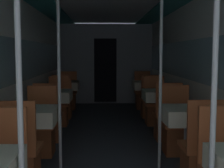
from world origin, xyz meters
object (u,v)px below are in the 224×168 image
chair_right_far_1 (176,133)px  chair_left_near_3 (63,105)px  chair_right_far_3 (143,97)px  chair_left_far_1 (41,134)px  chair_right_far_2 (155,110)px  support_pole_left_1 (59,78)px  dining_table_right_2 (160,97)px  chair_left_far_2 (59,111)px  chair_left_far_3 (68,98)px  support_pole_left_0 (20,101)px  support_pole_right_1 (161,78)px  dining_table_left_3 (66,86)px  chair_right_near_1 (202,160)px  chair_right_near_2 (166,122)px  chair_left_near_1 (20,162)px  dining_table_left_2 (54,97)px  chair_left_near_2 (49,123)px  dining_table_right_3 (146,86)px  chair_right_near_3 (150,104)px  dining_table_right_1 (188,117)px  dining_table_left_1 (31,118)px  support_pole_right_0 (214,100)px

chair_right_far_1 → chair_left_near_3: bearing=-52.4°
chair_right_far_3 → chair_left_far_1: bearing=62.0°
chair_right_far_1 → chair_right_far_2: bearing=-90.0°
support_pole_left_1 → dining_table_right_2: bearing=49.0°
chair_left_far_2 → chair_left_far_3: 1.83m
support_pole_left_0 → support_pole_right_1: same height
chair_left_far_2 → support_pole_right_1: support_pole_right_1 is taller
dining_table_left_3 → chair_right_far_2: bearing=-33.0°
chair_right_near_1 → chair_right_near_2: 1.83m
support_pole_left_0 → chair_right_far_1: support_pole_left_0 is taller
chair_left_near_1 → chair_left_far_3: 4.79m
support_pole_left_1 → dining_table_left_2: support_pole_left_1 is taller
chair_left_near_2 → chair_right_near_2: (1.94, 0.00, 0.00)m
chair_right_near_2 → dining_table_right_3: bearing=90.0°
chair_left_near_2 → dining_table_left_3: size_ratio=1.27×
support_pole_left_1 → dining_table_right_2: (1.59, 1.83, -0.49)m
support_pole_left_0 → chair_right_far_2: size_ratio=2.34×
chair_left_near_3 → support_pole_right_1: (1.59, -3.09, 0.84)m
support_pole_left_1 → chair_left_near_2: support_pole_left_1 is taller
dining_table_right_3 → chair_left_far_3: bearing=163.7°
chair_left_far_1 → chair_right_near_2: 2.06m
support_pole_left_1 → chair_right_far_3: size_ratio=2.34×
dining_table_right_3 → support_pole_left_0: bearing=-106.2°
chair_right_near_3 → dining_table_right_2: bearing=-90.0°
support_pole_left_0 → dining_table_right_3: bearing=73.8°
support_pole_left_0 → dining_table_right_1: 2.47m
dining_table_left_2 → dining_table_left_3: (0.00, 1.83, 0.00)m
dining_table_left_2 → dining_table_right_2: size_ratio=1.00×
chair_left_far_1 → chair_left_far_3: 3.66m
chair_left_far_1 → chair_left_near_2: (0.00, 0.69, 0.00)m
chair_left_far_2 → dining_table_left_1: bearing=90.0°
support_pole_left_0 → chair_left_near_2: 3.22m
chair_left_far_3 → chair_right_near_1: 5.17m
chair_left_near_2 → dining_table_right_1: bearing=-33.0°
chair_left_near_2 → chair_left_far_2: (0.00, 1.14, 0.00)m
support_pole_right_1 → chair_right_near_2: bearing=74.5°
chair_left_near_1 → chair_left_far_2: bearing=90.0°
dining_table_right_3 → chair_right_far_3: 0.67m
support_pole_left_0 → dining_table_left_3: size_ratio=2.97×
chair_left_near_1 → dining_table_left_2: bearing=90.0°
support_pole_left_1 → dining_table_right_3: 4.02m
chair_left_far_1 → chair_left_near_2: size_ratio=1.00×
chair_left_near_2 → chair_left_near_3: bearing=90.0°
support_pole_left_0 → chair_left_far_3: size_ratio=2.34×
chair_left_far_3 → support_pole_right_1: 4.59m
chair_left_near_1 → support_pole_left_1: 1.07m
chair_left_far_3 → support_pole_right_0: size_ratio=0.43×
dining_table_left_1 → support_pole_right_1: bearing=0.0°
support_pole_right_0 → dining_table_right_1: bearing=79.2°
chair_left_far_3 → chair_right_near_3: bearing=149.7°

